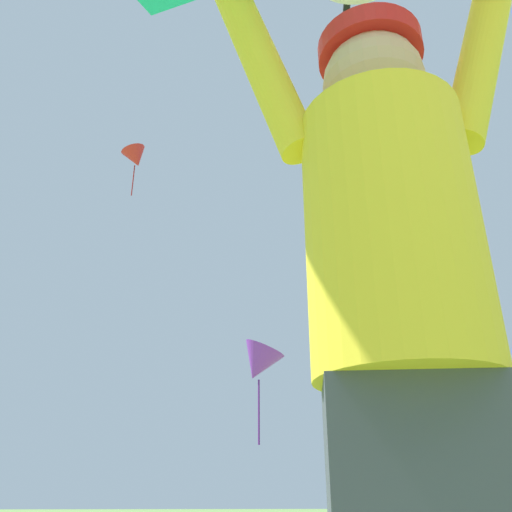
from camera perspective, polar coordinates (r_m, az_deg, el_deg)
name	(u,v)px	position (r m, az deg, el deg)	size (l,w,h in m)	color
kite_flyer_person	(401,318)	(1.03, 15.15, -6.34)	(0.81, 0.41, 1.92)	#424751
distant_kite_purple_low_left	(259,363)	(14.63, 0.29, -11.35)	(1.69, 1.61, 2.79)	purple
distant_kite_red_high_right	(136,158)	(27.50, -12.68, 10.15)	(1.59, 1.42, 2.87)	red
distant_kite_white_low_right	(328,208)	(24.57, 7.61, 5.09)	(1.00, 1.10, 1.92)	white
distant_kite_magenta_overhead_distant	(367,115)	(32.21, 11.71, 14.44)	(0.83, 0.85, 1.53)	#DB2393
marker_flag	(389,444)	(9.04, 13.97, -18.85)	(0.30, 0.24, 1.67)	silver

